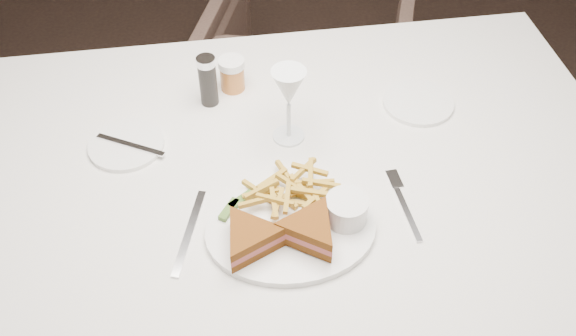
% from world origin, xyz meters
% --- Properties ---
extents(table, '(1.54, 1.12, 0.75)m').
position_xyz_m(table, '(-0.13, -0.01, 0.38)').
color(table, silver).
rests_on(table, ground).
extents(chair_far, '(0.78, 0.74, 0.67)m').
position_xyz_m(chair_far, '(-0.03, 0.85, 0.34)').
color(chair_far, '#412F28').
rests_on(chair_far, ground).
extents(table_setting, '(0.80, 0.60, 0.18)m').
position_xyz_m(table_setting, '(-0.14, -0.08, 0.79)').
color(table_setting, white).
rests_on(table_setting, table).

